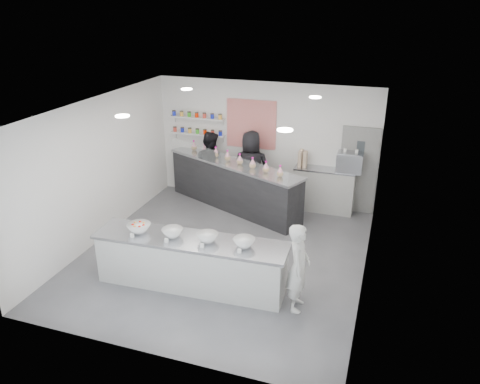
% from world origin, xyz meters
% --- Properties ---
extents(floor, '(6.00, 6.00, 0.00)m').
position_xyz_m(floor, '(0.00, 0.00, 0.00)').
color(floor, '#515156').
rests_on(floor, ground).
extents(ceiling, '(6.00, 6.00, 0.00)m').
position_xyz_m(ceiling, '(0.00, 0.00, 3.00)').
color(ceiling, white).
rests_on(ceiling, floor).
extents(back_wall, '(5.50, 0.00, 5.50)m').
position_xyz_m(back_wall, '(0.00, 3.00, 1.50)').
color(back_wall, white).
rests_on(back_wall, floor).
extents(left_wall, '(0.00, 6.00, 6.00)m').
position_xyz_m(left_wall, '(-2.75, 0.00, 1.50)').
color(left_wall, white).
rests_on(left_wall, floor).
extents(right_wall, '(0.00, 6.00, 6.00)m').
position_xyz_m(right_wall, '(2.75, 0.00, 1.50)').
color(right_wall, white).
rests_on(right_wall, floor).
extents(back_door, '(0.88, 0.04, 2.10)m').
position_xyz_m(back_door, '(2.30, 2.97, 1.05)').
color(back_door, gray).
rests_on(back_door, floor).
extents(pattern_panel, '(1.25, 0.03, 1.20)m').
position_xyz_m(pattern_panel, '(-0.35, 2.98, 1.95)').
color(pattern_panel, red).
rests_on(pattern_panel, back_wall).
extents(jar_shelf_lower, '(1.45, 0.22, 0.04)m').
position_xyz_m(jar_shelf_lower, '(-1.75, 2.90, 1.60)').
color(jar_shelf_lower, silver).
rests_on(jar_shelf_lower, back_wall).
extents(jar_shelf_upper, '(1.45, 0.22, 0.04)m').
position_xyz_m(jar_shelf_upper, '(-1.75, 2.90, 2.02)').
color(jar_shelf_upper, silver).
rests_on(jar_shelf_upper, back_wall).
extents(preserve_jars, '(1.45, 0.10, 0.56)m').
position_xyz_m(preserve_jars, '(-1.75, 2.88, 1.88)').
color(preserve_jars, '#E24432').
rests_on(preserve_jars, jar_shelf_lower).
extents(downlight_0, '(0.24, 0.24, 0.02)m').
position_xyz_m(downlight_0, '(-1.40, -1.00, 2.98)').
color(downlight_0, white).
rests_on(downlight_0, ceiling).
extents(downlight_1, '(0.24, 0.24, 0.02)m').
position_xyz_m(downlight_1, '(1.40, -1.00, 2.98)').
color(downlight_1, white).
rests_on(downlight_1, ceiling).
extents(downlight_2, '(0.24, 0.24, 0.02)m').
position_xyz_m(downlight_2, '(-1.40, 1.60, 2.98)').
color(downlight_2, white).
rests_on(downlight_2, ceiling).
extents(downlight_3, '(0.24, 0.24, 0.02)m').
position_xyz_m(downlight_3, '(1.40, 1.60, 2.98)').
color(downlight_3, white).
rests_on(downlight_3, ceiling).
extents(prep_counter, '(3.49, 0.93, 0.94)m').
position_xyz_m(prep_counter, '(-0.17, -1.18, 0.47)').
color(prep_counter, '#B7B8B3').
rests_on(prep_counter, floor).
extents(back_bar, '(3.74, 2.19, 1.17)m').
position_xyz_m(back_bar, '(-0.56, 2.25, 0.59)').
color(back_bar, black).
rests_on(back_bar, floor).
extents(sneeze_guard, '(3.41, 1.55, 0.32)m').
position_xyz_m(sneeze_guard, '(-0.69, 1.94, 1.33)').
color(sneeze_guard, white).
rests_on(sneeze_guard, back_bar).
extents(espresso_ledge, '(1.44, 0.46, 1.07)m').
position_xyz_m(espresso_ledge, '(1.55, 2.78, 0.54)').
color(espresso_ledge, '#B7B8B3').
rests_on(espresso_ledge, floor).
extents(espresso_machine, '(0.59, 0.41, 0.45)m').
position_xyz_m(espresso_machine, '(2.10, 2.78, 1.30)').
color(espresso_machine, '#93969E').
rests_on(espresso_machine, espresso_ledge).
extents(cup_stacks, '(0.28, 0.24, 0.37)m').
position_xyz_m(cup_stacks, '(1.00, 2.78, 1.26)').
color(cup_stacks, beige).
rests_on(cup_stacks, espresso_ledge).
extents(prep_bowls, '(2.34, 0.57, 0.15)m').
position_xyz_m(prep_bowls, '(-0.17, -1.18, 1.02)').
color(prep_bowls, white).
rests_on(prep_bowls, prep_counter).
extents(label_cards, '(2.01, 0.04, 0.07)m').
position_xyz_m(label_cards, '(-0.19, -1.69, 0.98)').
color(label_cards, white).
rests_on(label_cards, prep_counter).
extents(cookie_bags, '(2.75, 1.35, 0.27)m').
position_xyz_m(cookie_bags, '(-0.56, 2.25, 1.31)').
color(cookie_bags, pink).
rests_on(cookie_bags, back_bar).
extents(woman_prep, '(0.41, 0.59, 1.54)m').
position_xyz_m(woman_prep, '(1.76, -1.22, 0.77)').
color(woman_prep, silver).
rests_on(woman_prep, floor).
extents(staff_left, '(0.99, 0.84, 1.78)m').
position_xyz_m(staff_left, '(-1.31, 2.60, 0.89)').
color(staff_left, black).
rests_on(staff_left, floor).
extents(staff_right, '(1.03, 0.78, 1.90)m').
position_xyz_m(staff_right, '(-0.21, 2.54, 0.95)').
color(staff_right, black).
rests_on(staff_right, floor).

